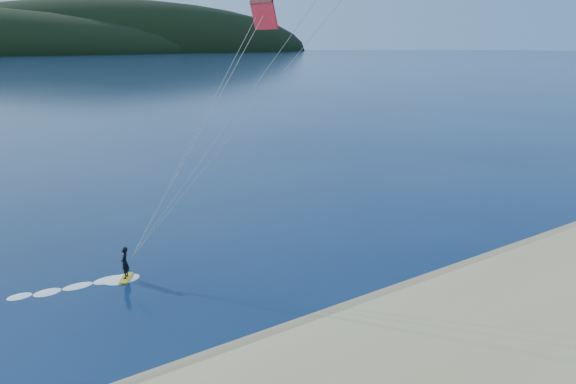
{
  "coord_description": "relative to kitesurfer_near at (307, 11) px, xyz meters",
  "views": [
    {
      "loc": [
        -15.03,
        -13.38,
        12.76
      ],
      "look_at": [
        1.69,
        10.0,
        5.0
      ],
      "focal_mm": 34.54,
      "sensor_mm": 36.0,
      "label": 1
    }
  ],
  "objects": [
    {
      "name": "kitesurfer_near",
      "position": [
        0.0,
        0.0,
        0.0
      ],
      "size": [
        25.45,
        6.31,
        18.6
      ],
      "color": "gold",
      "rests_on": "ground"
    },
    {
      "name": "wet_sand",
      "position": [
        -4.4,
        -7.53,
        -14.41
      ],
      "size": [
        220.0,
        2.5,
        0.1
      ],
      "color": "olive",
      "rests_on": "ground"
    },
    {
      "name": "ground",
      "position": [
        -4.4,
        -12.03,
        -14.46
      ],
      "size": [
        1800.0,
        1800.0,
        0.0
      ],
      "primitive_type": "plane",
      "color": "#08183B",
      "rests_on": "ground"
    }
  ]
}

